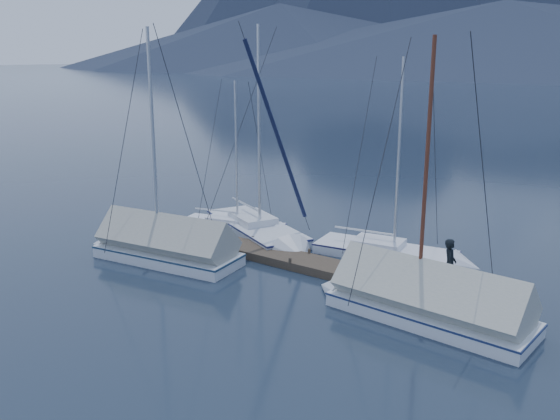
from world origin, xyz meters
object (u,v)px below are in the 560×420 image
object	(u,v)px
sailboat_open_left	(245,228)
person	(450,265)
sailboat_open_right	(405,256)
sailboat_covered_far	(156,248)
sailboat_open_mid	(265,235)
sailboat_covered_near	(413,302)

from	to	relation	value
sailboat_open_left	person	distance (m)	11.31
sailboat_open_left	sailboat_open_right	world-z (taller)	sailboat_open_right
sailboat_open_right	sailboat_covered_far	distance (m)	10.48
sailboat_open_mid	sailboat_covered_near	xyz separation A→B (m)	(9.07, -3.84, 0.31)
sailboat_open_mid	person	size ratio (longest dim) A/B	5.72
person	sailboat_open_right	bearing A→B (deg)	24.19
sailboat_open_left	sailboat_covered_near	world-z (taller)	sailboat_covered_near
person	sailboat_covered_near	bearing A→B (deg)	147.56
sailboat_open_right	sailboat_covered_far	size ratio (longest dim) A/B	0.88
sailboat_open_right	sailboat_open_mid	bearing A→B (deg)	-170.44
sailboat_covered_far	person	bearing A→B (deg)	15.24
sailboat_open_right	person	bearing A→B (deg)	-44.60
sailboat_open_left	sailboat_open_right	xyz separation A→B (m)	(8.10, 0.66, 0.02)
sailboat_open_left	person	bearing A→B (deg)	-11.44
sailboat_covered_near	sailboat_open_left	bearing A→B (deg)	158.04
sailboat_open_left	sailboat_covered_far	xyz separation A→B (m)	(-0.46, -5.36, 0.37)
sailboat_covered_far	sailboat_covered_near	bearing A→B (deg)	5.57
sailboat_covered_near	sailboat_covered_far	bearing A→B (deg)	-174.43
sailboat_open_right	sailboat_covered_near	distance (m)	5.56
sailboat_open_mid	person	world-z (taller)	sailboat_open_mid
sailboat_open_left	sailboat_open_right	size ratio (longest dim) A/B	0.87
sailboat_open_mid	sailboat_open_right	bearing A→B (deg)	9.56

